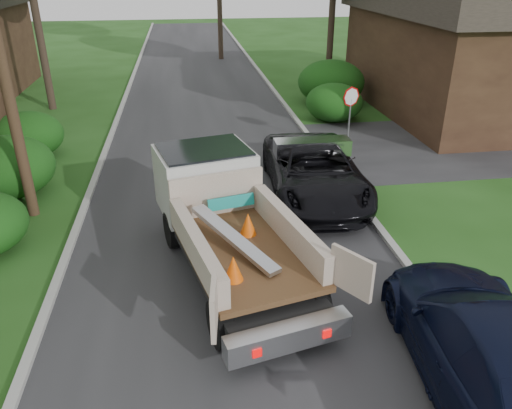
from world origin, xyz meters
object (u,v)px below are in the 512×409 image
object	(u,v)px
stop_sign	(350,105)
black_pickup	(314,170)
flatbed_truck	(219,208)
navy_suv	(490,349)
house_right	(479,43)

from	to	relation	value
stop_sign	black_pickup	bearing A→B (deg)	-121.04
flatbed_truck	navy_suv	distance (m)	6.44
stop_sign	flatbed_truck	world-z (taller)	stop_sign
house_right	flatbed_truck	distance (m)	18.02
house_right	flatbed_truck	bearing A→B (deg)	-137.87
black_pickup	navy_suv	bearing A→B (deg)	-79.61
flatbed_truck	house_right	bearing A→B (deg)	28.93
flatbed_truck	black_pickup	xyz separation A→B (m)	(3.16, 3.15, -0.49)
flatbed_truck	black_pickup	bearing A→B (deg)	31.70
flatbed_truck	navy_suv	size ratio (longest dim) A/B	1.19
stop_sign	house_right	world-z (taller)	house_right
stop_sign	flatbed_truck	size ratio (longest dim) A/B	0.36
house_right	navy_suv	xyz separation A→B (m)	(-9.20, -16.98, -2.32)
house_right	black_pickup	xyz separation A→B (m)	(-10.13, -8.87, -2.33)
black_pickup	navy_suv	size ratio (longest dim) A/B	1.03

